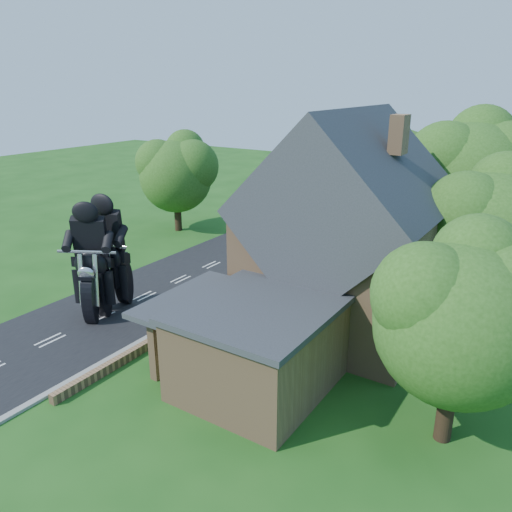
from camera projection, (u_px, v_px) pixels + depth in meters
The scene contains 19 objects.
ground at pixel (102, 316), 25.32m from camera, with size 120.00×120.00×0.00m, color #1A4A14.
road at pixel (102, 316), 25.32m from camera, with size 7.00×80.00×0.02m, color black.
kerb at pixel (154, 334), 23.41m from camera, with size 0.30×80.00×0.12m, color gray.
garden_wall at pixel (228, 298), 26.98m from camera, with size 0.30×22.00×0.40m, color #9C734F.
house at pixel (347, 239), 23.21m from camera, with size 9.54×8.64×10.24m.
annex at pixel (256, 345), 19.00m from camera, with size 7.05×5.94×3.44m.
tree_annex_side at pixel (474, 312), 15.00m from camera, with size 5.64×5.20×7.48m.
tree_house_right at pixel (503, 228), 21.81m from camera, with size 6.51×6.00×8.40m.
tree_behind_house at pixel (479, 174), 28.69m from camera, with size 7.81×7.20×10.08m.
tree_behind_left at pixel (383, 171), 32.75m from camera, with size 6.94×6.40×9.16m.
tree_far_road at pixel (180, 170), 38.42m from camera, with size 6.08×5.60×7.84m.
shrub_a at pixel (165, 343), 21.61m from camera, with size 0.90×0.90×1.10m, color #173D13.
shrub_b at pixel (202, 321), 23.58m from camera, with size 0.90×0.90×1.10m, color #173D13.
shrub_c at pixel (232, 303), 25.56m from camera, with size 0.90×0.90×1.10m, color #173D13.
shrub_d at pixel (282, 273), 29.51m from camera, with size 0.90×0.90×1.10m, color #173D13.
shrub_e at pixel (302, 261), 31.49m from camera, with size 0.90×0.90×1.10m, color #173D13.
shrub_f at pixel (319, 251), 33.46m from camera, with size 0.90×0.90×1.10m, color #173D13.
motorcycle_lead at pixel (97, 300), 25.02m from camera, with size 0.49×1.93×1.80m, color black, non-canonical shape.
motorcycle_follow at pixel (114, 293), 25.76m from camera, with size 0.50×2.00×1.86m, color black, non-canonical shape.
Camera 1 is at (19.10, -14.87, 11.22)m, focal length 35.00 mm.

